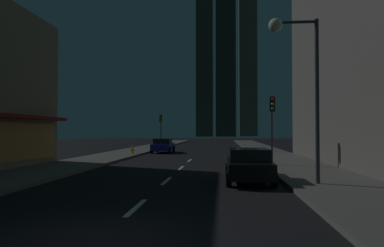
% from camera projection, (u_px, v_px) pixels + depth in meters
% --- Properties ---
extents(ground_plane, '(78.00, 136.00, 0.10)m').
position_uv_depth(ground_plane, '(201.00, 151.00, 38.39)').
color(ground_plane, black).
extents(sidewalk_right, '(4.00, 76.00, 0.15)m').
position_uv_depth(sidewalk_right, '(263.00, 150.00, 37.76)').
color(sidewalk_right, '#605E59').
rests_on(sidewalk_right, ground).
extents(sidewalk_left, '(4.00, 76.00, 0.15)m').
position_uv_depth(sidewalk_left, '(140.00, 150.00, 39.03)').
color(sidewalk_left, '#605E59').
rests_on(sidewalk_left, ground).
extents(lane_marking_center, '(0.16, 23.00, 0.01)m').
position_uv_depth(lane_marking_center, '(166.00, 181.00, 14.90)').
color(lane_marking_center, silver).
rests_on(lane_marking_center, ground).
extents(skyscraper_distant_tall, '(6.66, 5.18, 69.83)m').
position_uv_depth(skyscraper_distant_tall, '(204.00, 50.00, 136.83)').
color(skyscraper_distant_tall, '#39362B').
rests_on(skyscraper_distant_tall, ground).
extents(skyscraper_distant_mid, '(7.97, 8.97, 74.41)m').
position_uv_depth(skyscraper_distant_mid, '(226.00, 46.00, 138.27)').
color(skyscraper_distant_mid, '#2F2D23').
rests_on(skyscraper_distant_mid, ground).
extents(skyscraper_distant_short, '(7.80, 5.03, 73.72)m').
position_uv_depth(skyscraper_distant_short, '(248.00, 52.00, 148.50)').
color(skyscraper_distant_short, '#625D49').
rests_on(skyscraper_distant_short, ground).
extents(car_parked_near, '(1.98, 4.24, 1.45)m').
position_uv_depth(car_parked_near, '(249.00, 165.00, 14.64)').
color(car_parked_near, black).
rests_on(car_parked_near, ground).
extents(car_parked_far, '(1.98, 4.24, 1.45)m').
position_uv_depth(car_parked_far, '(163.00, 145.00, 34.46)').
color(car_parked_far, navy).
rests_on(car_parked_far, ground).
extents(fire_hydrant_far_left, '(0.42, 0.30, 0.65)m').
position_uv_depth(fire_hydrant_far_left, '(132.00, 150.00, 31.39)').
color(fire_hydrant_far_left, gold).
rests_on(fire_hydrant_far_left, sidewalk_left).
extents(traffic_light_near_right, '(0.32, 0.48, 4.20)m').
position_uv_depth(traffic_light_near_right, '(272.00, 115.00, 20.71)').
color(traffic_light_near_right, '#2D2D2D').
rests_on(traffic_light_near_right, sidewalk_right).
extents(traffic_light_far_left, '(0.32, 0.48, 4.20)m').
position_uv_depth(traffic_light_far_left, '(161.00, 123.00, 43.55)').
color(traffic_light_far_left, '#2D2D2D').
rests_on(traffic_light_far_left, sidewalk_left).
extents(street_lamp_right, '(1.96, 0.56, 6.58)m').
position_uv_depth(street_lamp_right, '(296.00, 59.00, 13.44)').
color(street_lamp_right, '#38383D').
rests_on(street_lamp_right, sidewalk_right).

